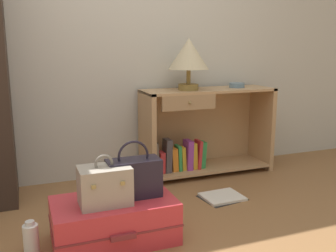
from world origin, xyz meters
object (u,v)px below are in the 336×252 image
handbag (134,177)px  bottle (31,239)px  bookshelf (201,133)px  table_lamp (189,55)px  suitcase_large (114,220)px  open_book_on_floor (222,197)px  train_case (105,185)px  bowl (237,85)px

handbag → bottle: handbag is taller
bookshelf → table_lamp: table_lamp is taller
suitcase_large → open_book_on_floor: bearing=20.1°
table_lamp → suitcase_large: (-0.87, -0.90, -0.92)m
train_case → open_book_on_floor: train_case is taller
suitcase_large → train_case: 0.25m
table_lamp → open_book_on_floor: bearing=-86.5°
table_lamp → bowl: size_ratio=3.09×
bookshelf → suitcase_large: size_ratio=1.65×
bottle → open_book_on_floor: (1.37, 0.31, -0.08)m
table_lamp → bottle: bearing=-146.5°
bowl → bookshelf: bearing=178.4°
train_case → handbag: (0.18, 0.05, 0.01)m
train_case → open_book_on_floor: (0.96, 0.37, -0.35)m
bowl → suitcase_large: bearing=-145.7°
train_case → handbag: 0.19m
suitcase_large → bottle: bearing=177.8°
suitcase_large → bottle: (-0.46, 0.02, -0.04)m
bookshelf → bowl: size_ratio=8.44×
train_case → bottle: size_ratio=1.50×
bookshelf → train_case: (-1.07, -0.97, -0.01)m
bookshelf → train_case: bearing=-137.8°
bookshelf → bottle: size_ratio=6.07×
bookshelf → bowl: bowl is taller
bowl → train_case: size_ratio=0.48×
table_lamp → train_case: table_lamp is taller
table_lamp → train_case: size_ratio=1.49×
open_book_on_floor → suitcase_large: bearing=-159.9°
bowl → bottle: 2.15m
bowl → open_book_on_floor: bearing=-127.4°
table_lamp → handbag: table_lamp is taller
bowl → suitcase_large: (-1.36, -0.92, -0.65)m
handbag → open_book_on_floor: 0.92m
bowl → suitcase_large: bowl is taller
bookshelf → handbag: (-0.89, -0.92, 0.00)m
suitcase_large → train_case: train_case is taller
handbag → open_book_on_floor: size_ratio=0.99×
table_lamp → train_case: 1.48m
handbag → train_case: bearing=-165.1°
suitcase_large → bottle: suitcase_large is taller
bowl → open_book_on_floor: (-0.45, -0.59, -0.77)m
open_book_on_floor → bottle: bearing=-167.1°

